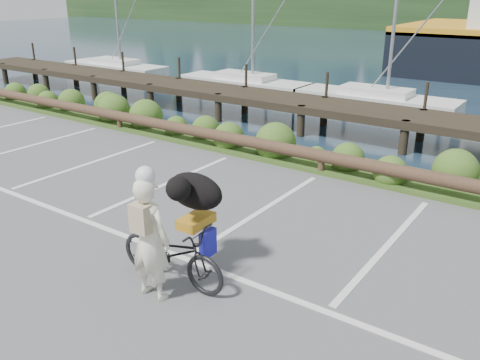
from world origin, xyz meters
name	(u,v)px	position (x,y,z in m)	size (l,w,h in m)	color
ground	(200,249)	(0.00, 0.00, 0.00)	(72.00, 72.00, 0.00)	#505052
vegetation_strip	(333,164)	(0.00, 5.30, 0.05)	(34.00, 1.60, 0.10)	#3D5B21
log_rail	(321,174)	(0.00, 4.60, 0.00)	(32.00, 0.30, 0.60)	#443021
bicycle	(172,252)	(0.31, -1.03, 0.50)	(0.66, 1.91, 1.00)	black
cyclist	(150,239)	(0.32, -1.47, 0.92)	(0.67, 0.44, 1.85)	#F3EBCD
dog	(195,191)	(0.28, -0.42, 1.29)	(0.99, 0.49, 0.57)	black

